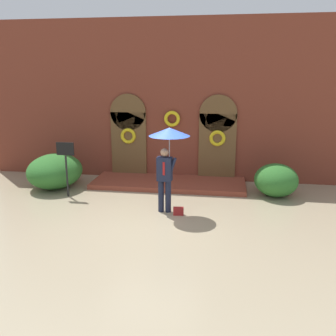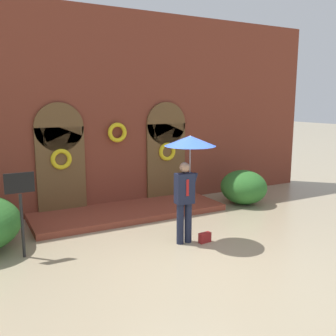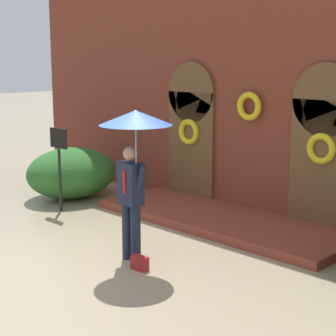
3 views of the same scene
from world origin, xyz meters
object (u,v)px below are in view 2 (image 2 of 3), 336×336
sign_post (21,201)px  shrub_right (244,187)px  person_with_umbrella (189,157)px  handbag (205,238)px

sign_post → shrub_right: bearing=9.4°
person_with_umbrella → shrub_right: bearing=31.6°
sign_post → handbag: bearing=-16.2°
person_with_umbrella → sign_post: size_ratio=1.37×
handbag → shrub_right: 3.54m
handbag → shrub_right: (2.80, 2.12, 0.40)m
handbag → sign_post: size_ratio=0.16×
person_with_umbrella → handbag: (0.32, -0.20, -1.80)m
person_with_umbrella → shrub_right: person_with_umbrella is taller
person_with_umbrella → shrub_right: (3.12, 1.92, -1.40)m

